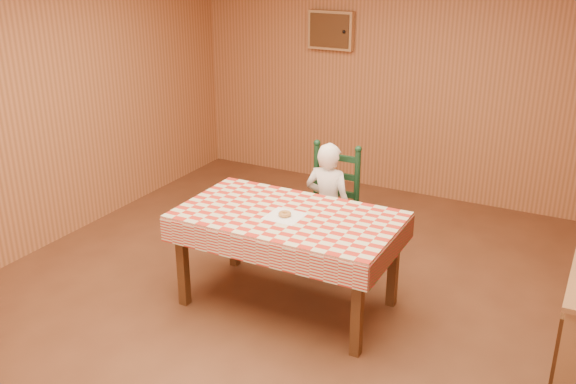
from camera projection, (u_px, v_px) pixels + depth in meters
The scene contains 7 objects.
ground at pixel (276, 317), 4.87m from camera, with size 6.00×6.00×0.00m, color brown.
cabin_walls at pixel (309, 65), 4.65m from camera, with size 5.10×6.05×2.65m.
dining_table at pixel (288, 224), 4.80m from camera, with size 1.66×0.96×0.77m.
ladder_chair at pixel (330, 210), 5.51m from camera, with size 0.44×0.40×1.08m.
seated_child at pixel (328, 206), 5.44m from camera, with size 0.41×0.27×1.12m, color white.
napkin at pixel (285, 216), 4.72m from camera, with size 0.26×0.26×0.00m, color white.
donut at pixel (285, 214), 4.72m from camera, with size 0.10×0.10×0.03m, color #B58041.
Camera 1 is at (2.03, -3.67, 2.66)m, focal length 40.00 mm.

